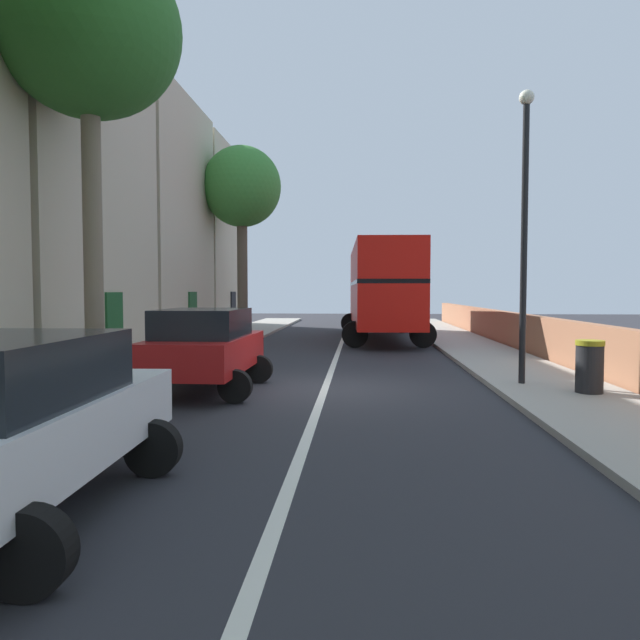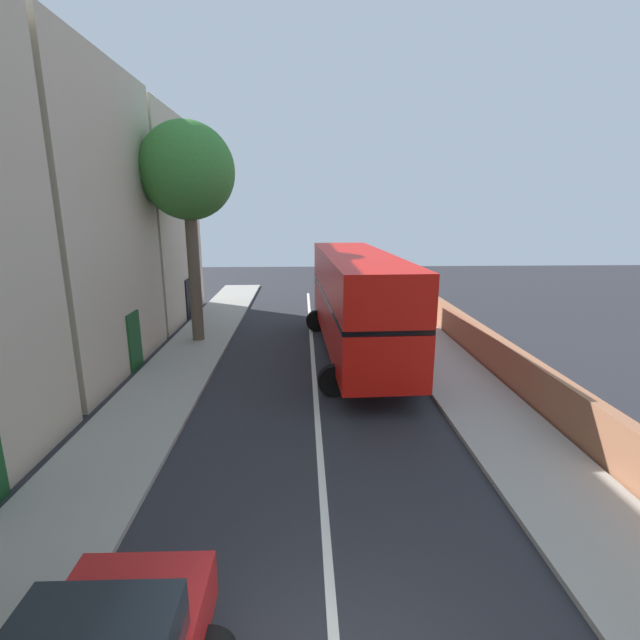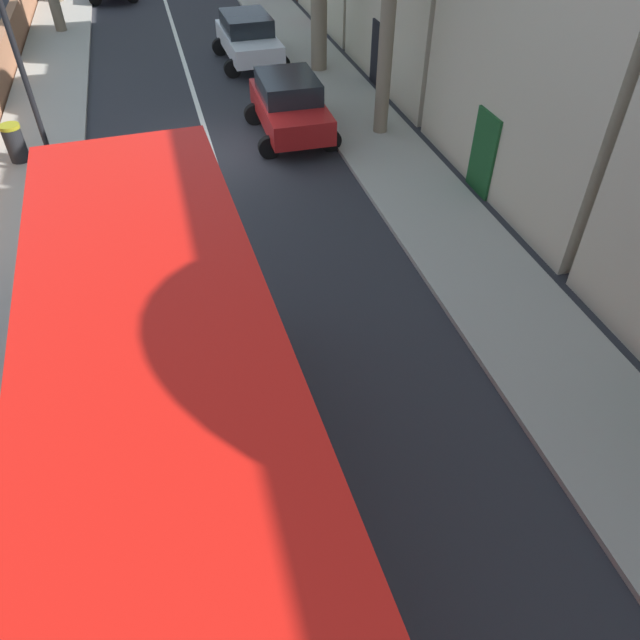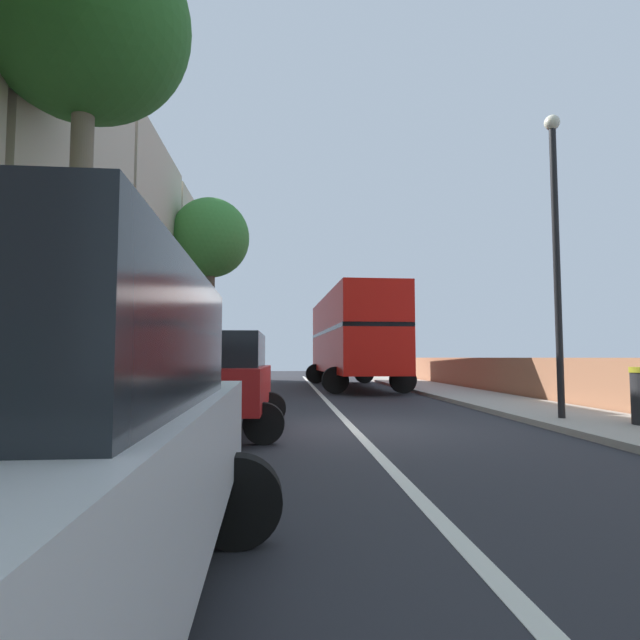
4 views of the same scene
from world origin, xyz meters
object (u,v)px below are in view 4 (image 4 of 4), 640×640
object	(u,v)px
parked_car_white_left_0	(5,441)
street_tree_left_4	(86,26)
double_decker_bus	(352,335)
lamppost_right	(556,238)
street_tree_left_0	(210,240)
parked_car_red_left_1	(216,378)

from	to	relation	value
parked_car_white_left_0	street_tree_left_4	size ratio (longest dim) A/B	0.45
double_decker_bus	street_tree_left_4	size ratio (longest dim) A/B	1.18
lamppost_right	parked_car_white_left_0	bearing A→B (deg)	-130.94
double_decker_bus	parked_car_white_left_0	bearing A→B (deg)	-101.46
double_decker_bus	street_tree_left_0	bearing A→B (deg)	161.87
parked_car_white_left_0	street_tree_left_4	bearing A→B (deg)	109.59
double_decker_bus	street_tree_left_0	distance (m)	8.46
double_decker_bus	street_tree_left_4	xyz separation A→B (m)	(-6.89, -13.16, 5.44)
street_tree_left_0	lamppost_right	world-z (taller)	street_tree_left_0
double_decker_bus	parked_car_white_left_0	world-z (taller)	double_decker_bus
double_decker_bus	street_tree_left_4	world-z (taller)	street_tree_left_4
parked_car_red_left_1	street_tree_left_4	xyz separation A→B (m)	(-2.69, 0.63, 6.81)
street_tree_left_0	lamppost_right	size ratio (longest dim) A/B	1.43
double_decker_bus	parked_car_red_left_1	world-z (taller)	double_decker_bus
double_decker_bus	street_tree_left_0	size ratio (longest dim) A/B	1.27
street_tree_left_0	street_tree_left_4	xyz separation A→B (m)	(-0.21, -15.34, 0.72)
parked_car_red_left_1	lamppost_right	xyz separation A→B (m)	(6.80, 0.91, 2.82)
double_decker_bus	parked_car_red_left_1	distance (m)	14.48
street_tree_left_0	double_decker_bus	bearing A→B (deg)	-18.13
parked_car_white_left_0	street_tree_left_0	distance (m)	23.83
parked_car_red_left_1	lamppost_right	distance (m)	7.42
parked_car_red_left_1	street_tree_left_0	distance (m)	17.27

